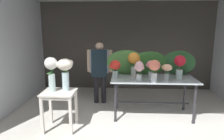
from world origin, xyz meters
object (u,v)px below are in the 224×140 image
Objects in this scene: vase_sunset_freesia at (134,61)px; vase_cream_lisianthus_tall at (65,70)px; side_table_white at (59,98)px; vase_blush_peonies at (139,69)px; florist at (100,66)px; vase_crimson_carnations at (180,65)px; vase_peach_dahlias at (167,70)px; vase_rosy_ranunculus at (151,68)px; display_table_glass at (153,84)px; vase_coral_roses at (154,68)px; vase_scarlet_snapdragons at (115,67)px; vase_white_roses_tall at (52,71)px.

vase_sunset_freesia is 1.49m from vase_cream_lisianthus_tall.
vase_blush_peonies reaches higher than side_table_white.
side_table_white is at bearing -112.40° from florist.
vase_crimson_carnations reaches higher than vase_blush_peonies.
vase_rosy_ranunculus is (-0.30, 0.13, 0.02)m from vase_peach_dahlias.
vase_sunset_freesia is 0.88× the size of vase_cream_lisianthus_tall.
display_table_glass is 0.47m from vase_peach_dahlias.
vase_rosy_ranunculus is at bearing 94.84° from vase_coral_roses.
florist is at bearing 116.98° from vase_scarlet_snapdragons.
vase_scarlet_snapdragons reaches higher than side_table_white.
vase_sunset_freesia reaches higher than vase_rosy_ranunculus.
florist reaches higher than vase_coral_roses.
vase_crimson_carnations is at bearing 26.42° from vase_coral_roses.
vase_white_roses_tall reaches higher than side_table_white.
vase_sunset_freesia is (-0.38, 0.43, 0.08)m from vase_coral_roses.
vase_coral_roses is at bearing -150.67° from vase_peach_dahlias.
vase_peach_dahlias is at bearing -37.73° from display_table_glass.
vase_scarlet_snapdragons is (-0.49, 0.20, -0.00)m from vase_blush_peonies.
display_table_glass is at bearing 5.59° from vase_scarlet_snapdragons.
vase_scarlet_snapdragons is 0.44m from vase_sunset_freesia.
vase_crimson_carnations is (0.56, 0.28, 0.02)m from vase_coral_roses.
vase_cream_lisianthus_tall is at bearing -149.96° from vase_sunset_freesia.
vase_crimson_carnations is 1.29× the size of vase_scarlet_snapdragons.
vase_blush_peonies is at bearing 16.01° from side_table_white.
vase_blush_peonies reaches higher than vase_rosy_ranunculus.
florist reaches higher than display_table_glass.
vase_rosy_ranunculus is at bearing 156.06° from vase_peach_dahlias.
vase_crimson_carnations is 0.94× the size of vase_sunset_freesia.
vase_scarlet_snapdragons reaches higher than display_table_glass.
vase_coral_roses is at bearing -85.16° from vase_rosy_ranunculus.
display_table_glass is 3.55× the size of vase_crimson_carnations.
florist is 3.12× the size of vase_crimson_carnations.
side_table_white is (-1.83, -0.72, -0.09)m from display_table_glass.
vase_coral_roses is at bearing -11.65° from vase_blush_peonies.
florist is 1.42m from vase_rosy_ranunculus.
vase_white_roses_tall is at bearing -165.22° from vase_crimson_carnations.
vase_white_roses_tall is (-1.14, -0.64, 0.05)m from vase_scarlet_snapdragons.
vase_cream_lisianthus_tall is at bearing -169.19° from vase_coral_roses.
vase_crimson_carnations is at bearing -8.96° from vase_sunset_freesia.
display_table_glass reaches higher than side_table_white.
vase_scarlet_snapdragons is (-0.81, -0.08, 0.38)m from display_table_glass.
vase_peach_dahlias is (0.57, 0.10, -0.03)m from vase_blush_peonies.
vase_blush_peonies is at bearing -48.56° from florist.
display_table_glass is 2.92× the size of vase_cream_lisianthus_tall.
vase_white_roses_tall is at bearing -166.40° from vase_peach_dahlias.
vase_white_roses_tall reaches higher than vase_blush_peonies.
vase_sunset_freesia is at bearing 29.48° from side_table_white.
vase_white_roses_tall is at bearing -152.41° from vase_sunset_freesia.
vase_sunset_freesia is (1.42, 0.80, 0.58)m from side_table_white.
vase_coral_roses is 0.58m from vase_sunset_freesia.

